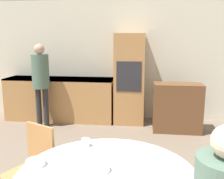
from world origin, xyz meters
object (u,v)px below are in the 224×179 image
bowl_near (99,168)px  person_standing (41,76)px  chair_far_left (34,164)px  bowl_far (36,163)px  sideboard (177,108)px  cup (86,142)px  oven_unit (130,79)px

bowl_near → person_standing: bearing=120.2°
person_standing → bowl_near: (1.70, -2.91, -0.29)m
chair_far_left → bowl_far: bearing=-37.0°
sideboard → cup: 2.83m
sideboard → cup: sideboard is taller
oven_unit → bowl_far: bearing=-99.4°
chair_far_left → bowl_near: chair_far_left is taller
cup → bowl_near: bearing=-64.4°
sideboard → oven_unit: bearing=155.3°
oven_unit → person_standing: 1.81m
sideboard → cup: (-1.19, -2.55, 0.30)m
cup → oven_unit: bearing=85.3°
oven_unit → bowl_far: (-0.56, -3.41, -0.19)m
cup → bowl_far: bearing=-127.2°
chair_far_left → cup: (0.55, -0.03, 0.27)m
oven_unit → sideboard: 1.14m
bowl_near → chair_far_left: bearing=148.5°
chair_far_left → person_standing: size_ratio=0.53×
person_standing → bowl_far: 3.13m
person_standing → bowl_far: person_standing is taller
chair_far_left → oven_unit: bearing=100.8°
oven_unit → bowl_near: (-0.04, -3.43, -0.19)m
chair_far_left → person_standing: person_standing is taller
sideboard → bowl_far: bearing=-116.9°
bowl_near → bowl_far: bearing=178.0°
oven_unit → cup: bearing=-94.7°
chair_far_left → bowl_far: (0.23, -0.45, 0.26)m
oven_unit → person_standing: size_ratio=1.12×
bowl_near → oven_unit: bearing=89.4°
oven_unit → bowl_near: size_ratio=10.93×
oven_unit → cup: (-0.25, -2.99, -0.17)m
cup → bowl_far: size_ratio=0.51×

